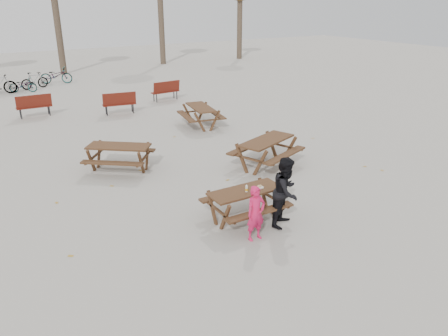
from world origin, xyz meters
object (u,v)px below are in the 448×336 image
child (256,213)px  picnic_table_north (120,158)px  food_tray (259,188)px  picnic_table_east (266,153)px  adult (286,192)px  soda_bottle (247,189)px  main_picnic_table (245,197)px  picnic_table_far (201,116)px

child → picnic_table_north: size_ratio=0.67×
food_tray → picnic_table_north: 5.16m
child → picnic_table_east: 4.57m
adult → picnic_table_east: size_ratio=0.82×
soda_bottle → main_picnic_table: bearing=67.7°
main_picnic_table → picnic_table_north: size_ratio=0.95×
main_picnic_table → picnic_table_far: size_ratio=0.93×
food_tray → main_picnic_table: bearing=164.9°
adult → picnic_table_far: adult is taller
soda_bottle → child: child is taller
picnic_table_east → picnic_table_far: bearing=64.7°
picnic_table_north → adult: bearing=-29.6°
soda_bottle → picnic_table_east: (2.60, 2.74, -0.40)m
main_picnic_table → food_tray: 0.40m
picnic_table_east → picnic_table_north: size_ratio=1.09×
picnic_table_far → picnic_table_east: bearing=-174.7°
food_tray → child: bearing=-129.3°
soda_bottle → picnic_table_north: soda_bottle is taller
picnic_table_far → soda_bottle: bearing=169.0°
soda_bottle → child: (-0.29, -0.80, -0.21)m
child → adult: adult is taller
picnic_table_east → picnic_table_far: picnic_table_east is taller
main_picnic_table → adult: adult is taller
child → picnic_table_far: (3.30, 8.70, -0.22)m
food_tray → picnic_table_east: 3.54m
picnic_table_east → picnic_table_north: picnic_table_east is taller
main_picnic_table → food_tray: food_tray is taller
picnic_table_east → picnic_table_far: size_ratio=1.06×
main_picnic_table → soda_bottle: soda_bottle is taller
food_tray → child: (-0.66, -0.81, -0.16)m
food_tray → soda_bottle: size_ratio=1.06×
food_tray → picnic_table_north: size_ratio=0.10×
child → picnic_table_far: child is taller
food_tray → picnic_table_north: (-1.89, 4.79, -0.39)m
child → picnic_table_north: child is taller
child → soda_bottle: bearing=69.2°
main_picnic_table → food_tray: size_ratio=10.00×
picnic_table_north → picnic_table_far: 5.49m
child → adult: size_ratio=0.76×
food_tray → picnic_table_east: bearing=50.9°
main_picnic_table → picnic_table_east: bearing=46.0°
soda_bottle → child: 0.88m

